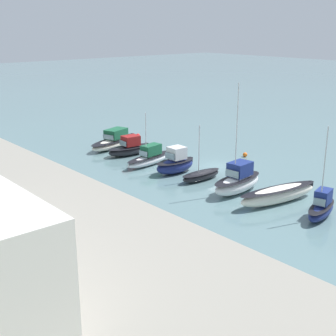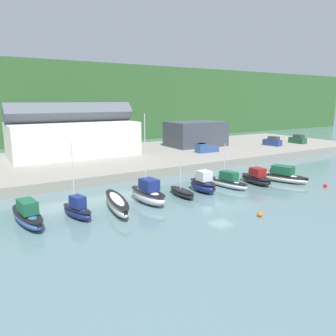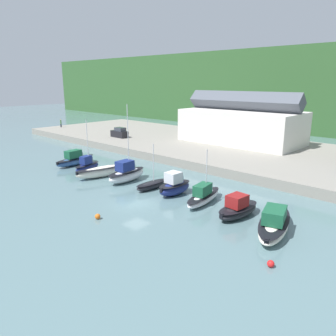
{
  "view_description": "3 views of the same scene",
  "coord_description": "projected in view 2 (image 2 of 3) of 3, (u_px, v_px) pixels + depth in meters",
  "views": [
    {
      "loc": [
        -34.55,
        37.26,
        15.31
      ],
      "look_at": [
        -2.47,
        9.41,
        2.26
      ],
      "focal_mm": 50.0,
      "sensor_mm": 36.0,
      "label": 1
    },
    {
      "loc": [
        -24.56,
        -27.91,
        11.89
      ],
      "look_at": [
        0.95,
        13.54,
        1.76
      ],
      "focal_mm": 35.0,
      "sensor_mm": 36.0,
      "label": 2
    },
    {
      "loc": [
        26.16,
        -22.9,
        13.32
      ],
      "look_at": [
        -3.77,
        9.41,
        1.61
      ],
      "focal_mm": 35.0,
      "sensor_mm": 36.0,
      "label": 3
    }
  ],
  "objects": [
    {
      "name": "ground_plane",
      "position": [
        222.0,
        204.0,
        38.3
      ],
      "size": [
        320.0,
        320.0,
        0.0
      ],
      "primitive_type": "plane",
      "color": "slate"
    },
    {
      "name": "hillside_backdrop",
      "position": [
        49.0,
        103.0,
        109.05
      ],
      "size": [
        240.0,
        52.68,
        22.02
      ],
      "color": "#335B2D",
      "rests_on": "ground_plane"
    },
    {
      "name": "quay_promenade",
      "position": [
        119.0,
        159.0,
        63.38
      ],
      "size": [
        114.99,
        30.14,
        1.4
      ],
      "color": "gray",
      "rests_on": "ground_plane"
    },
    {
      "name": "harbor_clubhouse",
      "position": [
        73.0,
        137.0,
        62.37
      ],
      "size": [
        23.41,
        11.96,
        10.07
      ],
      "color": "silver",
      "rests_on": "quay_promenade"
    },
    {
      "name": "yacht_club_building",
      "position": [
        196.0,
        134.0,
        75.75
      ],
      "size": [
        12.87,
        8.42,
        5.63
      ],
      "color": "#3D424C",
      "rests_on": "quay_promenade"
    },
    {
      "name": "moored_boat_0",
      "position": [
        27.0,
        215.0,
        31.77
      ],
      "size": [
        2.89,
        7.65,
        2.5
      ],
      "rotation": [
        0.0,
        0.0,
        0.13
      ],
      "color": "#33568E",
      "rests_on": "ground_plane"
    },
    {
      "name": "moored_boat_1",
      "position": [
        77.0,
        210.0,
        33.5
      ],
      "size": [
        2.62,
        5.09,
        7.79
      ],
      "rotation": [
        0.0,
        0.0,
        0.24
      ],
      "color": "navy",
      "rests_on": "ground_plane"
    },
    {
      "name": "moored_boat_2",
      "position": [
        117.0,
        203.0,
        35.69
      ],
      "size": [
        3.27,
        8.82,
        1.56
      ],
      "rotation": [
        0.0,
        0.0,
        -0.18
      ],
      "color": "white",
      "rests_on": "ground_plane"
    },
    {
      "name": "moored_boat_3",
      "position": [
        148.0,
        194.0,
        38.34
      ],
      "size": [
        2.8,
        6.58,
        10.42
      ],
      "rotation": [
        0.0,
        0.0,
        0.09
      ],
      "color": "silver",
      "rests_on": "ground_plane"
    },
    {
      "name": "moored_boat_4",
      "position": [
        182.0,
        192.0,
        41.0
      ],
      "size": [
        1.57,
        5.01,
        5.79
      ],
      "rotation": [
        0.0,
        0.0,
        -0.02
      ],
      "color": "black",
      "rests_on": "ground_plane"
    },
    {
      "name": "moored_boat_5",
      "position": [
        203.0,
        184.0,
        43.02
      ],
      "size": [
        2.27,
        4.9,
        2.86
      ],
      "rotation": [
        0.0,
        0.0,
        -0.02
      ],
      "color": "navy",
      "rests_on": "ground_plane"
    },
    {
      "name": "moored_boat_6",
      "position": [
        227.0,
        181.0,
        45.35
      ],
      "size": [
        2.9,
        7.14,
        6.08
      ],
      "rotation": [
        0.0,
        0.0,
        0.17
      ],
      "color": "white",
      "rests_on": "ground_plane"
    },
    {
      "name": "moored_boat_7",
      "position": [
        256.0,
        178.0,
        47.23
      ],
      "size": [
        2.63,
        5.84,
        2.37
      ],
      "rotation": [
        0.0,
        0.0,
        -0.08
      ],
      "color": "black",
      "rests_on": "ground_plane"
    },
    {
      "name": "moored_boat_8",
      "position": [
        280.0,
        175.0,
        48.77
      ],
      "size": [
        4.85,
        8.89,
        2.38
      ],
      "rotation": [
        0.0,
        0.0,
        0.29
      ],
      "color": "white",
      "rests_on": "ground_plane"
    },
    {
      "name": "parked_car_0",
      "position": [
        298.0,
        140.0,
        80.83
      ],
      "size": [
        1.99,
        4.28,
        2.16
      ],
      "rotation": [
        0.0,
        0.0,
        -0.05
      ],
      "color": "#1E4C2D",
      "rests_on": "quay_promenade"
    },
    {
      "name": "parked_car_2",
      "position": [
        273.0,
        142.0,
        76.74
      ],
      "size": [
        2.37,
        4.41,
        2.16
      ],
      "rotation": [
        0.0,
        0.0,
        0.14
      ],
      "color": "navy",
      "rests_on": "quay_promenade"
    },
    {
      "name": "pickup_truck_0",
      "position": [
        205.0,
        148.0,
        66.71
      ],
      "size": [
        4.79,
        2.12,
        1.9
      ],
      "rotation": [
        0.0,
        0.0,
        1.54
      ],
      "color": "#2D4C84",
      "rests_on": "quay_promenade"
    },
    {
      "name": "mooring_buoy_0",
      "position": [
        260.0,
        214.0,
        33.91
      ],
      "size": [
        0.55,
        0.55,
        0.55
      ],
      "color": "orange",
      "rests_on": "ground_plane"
    },
    {
      "name": "mooring_buoy_1",
      "position": [
        325.0,
        185.0,
        45.39
      ],
      "size": [
        0.54,
        0.54,
        0.54
      ],
      "color": "red",
      "rests_on": "ground_plane"
    }
  ]
}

